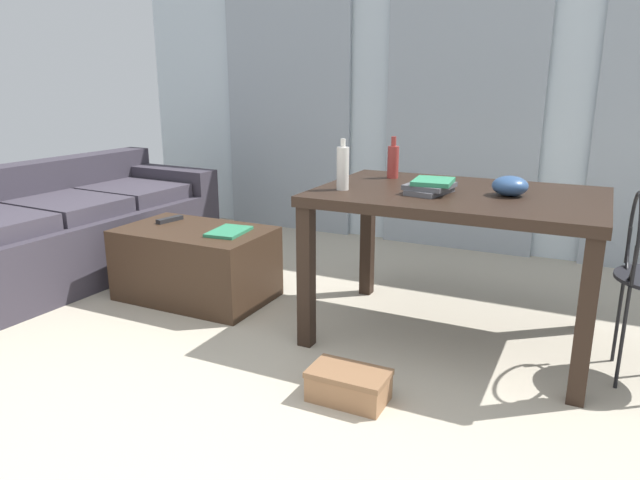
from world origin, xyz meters
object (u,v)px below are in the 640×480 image
object	(u,v)px
bottle_far	(393,161)
shoebox	(349,385)
craft_table	(457,211)
magazine	(229,232)
coffee_table	(196,263)
couch	(62,231)
tv_remote_primary	(170,219)
book_stack	(431,186)
bottle_near	(343,168)
bowl	(510,186)

from	to	relation	value
bottle_far	shoebox	distance (m)	1.31
craft_table	bottle_far	xyz separation A→B (m)	(-0.42, 0.24, 0.19)
magazine	shoebox	world-z (taller)	magazine
coffee_table	magazine	world-z (taller)	magazine
couch	tv_remote_primary	size ratio (longest dim) A/B	12.04
shoebox	book_stack	bearing A→B (deg)	80.77
craft_table	shoebox	distance (m)	1.01
coffee_table	bottle_far	xyz separation A→B (m)	(1.09, 0.35, 0.63)
book_stack	coffee_table	bearing A→B (deg)	-179.39
craft_table	bottle_near	bearing A→B (deg)	-159.30
bowl	book_stack	bearing A→B (deg)	-163.69
bottle_near	craft_table	bearing A→B (deg)	20.70
craft_table	shoebox	xyz separation A→B (m)	(-0.22, -0.79, -0.59)
couch	book_stack	world-z (taller)	book_stack
couch	bowl	distance (m)	2.86
bottle_near	shoebox	xyz separation A→B (m)	(0.30, -0.59, -0.80)
tv_remote_primary	magazine	distance (m)	0.49
coffee_table	bottle_near	distance (m)	1.18
coffee_table	bottle_near	bearing A→B (deg)	-4.95
bottle_far	bowl	size ratio (longest dim) A/B	1.37
couch	coffee_table	size ratio (longest dim) A/B	2.44
bowl	tv_remote_primary	size ratio (longest dim) A/B	0.92
couch	craft_table	xyz separation A→B (m)	(2.58, 0.14, 0.36)
coffee_table	tv_remote_primary	xyz separation A→B (m)	(-0.25, 0.08, 0.23)
book_stack	tv_remote_primary	bearing A→B (deg)	177.69
bowl	bottle_near	bearing A→B (deg)	-165.07
couch	magazine	xyz separation A→B (m)	(1.31, 0.04, 0.14)
coffee_table	craft_table	distance (m)	1.58
bottle_far	magazine	world-z (taller)	bottle_far
couch	bowl	size ratio (longest dim) A/B	13.06
bottle_far	tv_remote_primary	distance (m)	1.42
shoebox	bottle_near	bearing A→B (deg)	116.63
shoebox	bowl	bearing A→B (deg)	60.02
couch	tv_remote_primary	xyz separation A→B (m)	(0.83, 0.11, 0.14)
bowl	magazine	world-z (taller)	bowl
coffee_table	bottle_near	xyz separation A→B (m)	(0.99, -0.09, 0.65)
craft_table	tv_remote_primary	bearing A→B (deg)	-179.01
craft_table	book_stack	distance (m)	0.20
bottle_far	magazine	bearing A→B (deg)	-158.18
bottle_near	book_stack	size ratio (longest dim) A/B	0.92
magazine	shoebox	distance (m)	1.30
magazine	book_stack	bearing A→B (deg)	-5.91
craft_table	bottle_far	world-z (taller)	bottle_far
tv_remote_primary	magazine	size ratio (longest dim) A/B	0.67
bottle_near	magazine	xyz separation A→B (m)	(-0.75, 0.10, -0.43)
coffee_table	bowl	bearing A→B (deg)	3.81
bottle_far	bowl	distance (m)	0.69
shoebox	coffee_table	bearing A→B (deg)	152.17
book_stack	magazine	world-z (taller)	book_stack
bowl	book_stack	size ratio (longest dim) A/B	0.61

